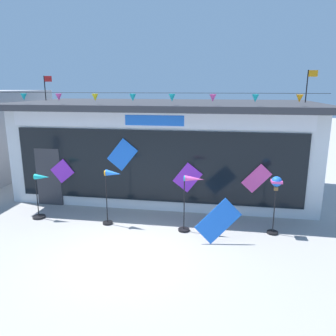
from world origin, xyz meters
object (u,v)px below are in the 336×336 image
(kite_shop_building, at_px, (167,147))
(display_kite_on_ground, at_px, (218,221))
(wind_spinner_left, at_px, (111,186))
(wind_spinner_center_right, at_px, (276,191))
(wind_spinner_far_left, at_px, (41,193))
(wind_spinner_center_left, at_px, (190,195))

(kite_shop_building, bearing_deg, display_kite_on_ground, -64.16)
(wind_spinner_left, bearing_deg, wind_spinner_center_right, 1.53)
(kite_shop_building, height_order, display_kite_on_ground, kite_shop_building)
(wind_spinner_left, bearing_deg, wind_spinner_far_left, 177.82)
(wind_spinner_center_left, distance_m, display_kite_on_ground, 1.10)
(kite_shop_building, relative_size, wind_spinner_left, 6.42)
(wind_spinner_center_left, relative_size, display_kite_on_ground, 1.46)
(wind_spinner_left, height_order, wind_spinner_center_left, wind_spinner_left)
(kite_shop_building, relative_size, wind_spinner_center_right, 6.48)
(wind_spinner_far_left, xyz_separation_m, wind_spinner_left, (2.34, -0.09, 0.37))
(kite_shop_building, height_order, wind_spinner_left, kite_shop_building)
(kite_shop_building, xyz_separation_m, wind_spinner_center_left, (1.31, -3.75, -0.67))
(wind_spinner_far_left, bearing_deg, wind_spinner_left, -2.18)
(wind_spinner_left, distance_m, display_kite_on_ground, 3.26)
(wind_spinner_far_left, xyz_separation_m, wind_spinner_center_right, (7.00, 0.04, 0.41))
(display_kite_on_ground, bearing_deg, wind_spinner_far_left, 171.86)
(wind_spinner_far_left, relative_size, wind_spinner_center_left, 0.87)
(wind_spinner_left, xyz_separation_m, wind_spinner_center_left, (2.34, -0.11, -0.12))
(wind_spinner_left, bearing_deg, display_kite_on_ground, -12.49)
(wind_spinner_far_left, bearing_deg, kite_shop_building, 46.46)
(kite_shop_building, xyz_separation_m, display_kite_on_ground, (2.10, -4.33, -1.16))
(wind_spinner_far_left, distance_m, display_kite_on_ground, 5.53)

